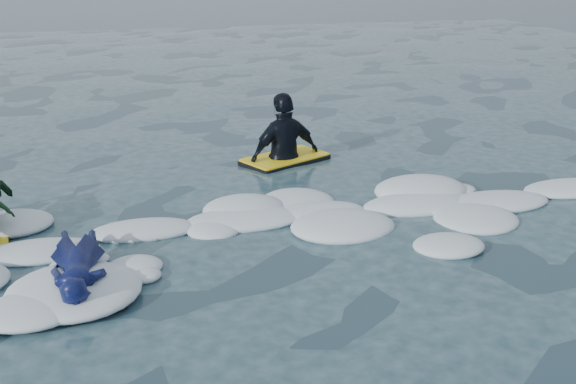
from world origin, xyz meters
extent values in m
plane|color=#162936|center=(0.00, 0.00, 0.00)|extent=(120.00, 120.00, 0.00)
cube|color=black|center=(-1.15, 0.27, 0.03)|extent=(0.86, 1.08, 0.05)
cube|color=yellow|center=(-1.15, 0.27, 0.07)|extent=(0.83, 1.06, 0.02)
imported|color=navy|center=(-1.15, 0.52, 0.21)|extent=(0.53, 1.44, 0.34)
cube|color=black|center=(1.64, 3.87, 0.04)|extent=(1.42, 1.18, 0.06)
cube|color=yellow|center=(1.64, 3.87, 0.08)|extent=(1.39, 1.14, 0.02)
imported|color=black|center=(1.64, 3.87, 0.09)|extent=(1.18, 0.74, 1.87)
camera|label=1|loc=(-0.74, -5.84, 3.06)|focal=45.00mm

